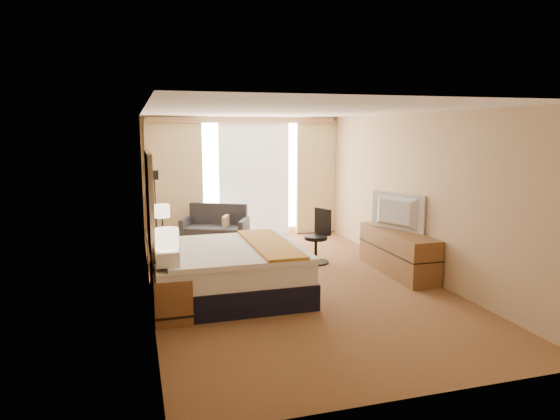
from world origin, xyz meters
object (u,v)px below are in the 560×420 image
object	(u,v)px
media_dresser	(398,252)
desk_chair	(318,239)
floor_lamp	(155,196)
nightstand_right	(161,251)
lamp_left	(167,239)
television	(394,212)
loveseat	(216,231)
lamp_right	(162,212)
bed	(227,271)
nightstand_left	(172,298)

from	to	relation	value
media_dresser	desk_chair	distance (m)	1.41
floor_lamp	nightstand_right	bearing A→B (deg)	-87.98
desk_chair	lamp_left	bearing A→B (deg)	-168.32
desk_chair	television	xyz separation A→B (m)	(0.98, -0.89, 0.58)
loveseat	media_dresser	bearing A→B (deg)	-23.84
loveseat	television	xyz separation A→B (m)	(2.48, -2.79, 0.73)
media_dresser	loveseat	distance (m)	3.83
media_dresser	lamp_left	distance (m)	3.92
desk_chair	loveseat	bearing A→B (deg)	104.20
media_dresser	lamp_right	xyz separation A→B (m)	(-3.66, 1.41, 0.61)
loveseat	bed	bearing A→B (deg)	-71.61
floor_lamp	television	world-z (taller)	floor_lamp
nightstand_right	lamp_right	bearing A→B (deg)	-41.39
nightstand_right	desk_chair	xyz separation A→B (m)	(2.67, -0.48, 0.15)
bed	loveseat	distance (m)	3.24
lamp_left	lamp_right	bearing A→B (deg)	88.26
bed	lamp_right	distance (m)	2.01
lamp_right	television	bearing A→B (deg)	-20.28
desk_chair	television	size ratio (longest dim) A/B	0.91
media_dresser	desk_chair	size ratio (longest dim) A/B	1.89
loveseat	nightstand_left	bearing A→B (deg)	-81.82
bed	lamp_left	bearing A→B (deg)	-143.16
loveseat	lamp_right	size ratio (longest dim) A/B	2.76
nightstand_right	desk_chair	distance (m)	2.72
lamp_right	loveseat	bearing A→B (deg)	52.18
television	lamp_right	bearing A→B (deg)	47.75
nightstand_left	bed	xyz separation A→B (m)	(0.81, 0.70, 0.09)
bed	floor_lamp	world-z (taller)	floor_lamp
nightstand_left	media_dresser	world-z (taller)	media_dresser
loveseat	floor_lamp	size ratio (longest dim) A/B	0.93
bed	loveseat	world-z (taller)	bed
lamp_left	lamp_right	world-z (taller)	lamp_left
nightstand_left	lamp_left	bearing A→B (deg)	115.10
nightstand_left	television	xyz separation A→B (m)	(3.65, 1.13, 0.73)
media_dresser	nightstand_right	bearing A→B (deg)	158.60
floor_lamp	lamp_right	distance (m)	0.90
desk_chair	nightstand_right	bearing A→B (deg)	145.72
floor_lamp	television	distance (m)	4.30
floor_lamp	lamp_left	size ratio (longest dim) A/B	2.67
nightstand_left	loveseat	distance (m)	4.09
lamp_right	desk_chair	bearing A→B (deg)	-9.62
television	loveseat	bearing A→B (deg)	19.62
television	nightstand_right	bearing A→B (deg)	47.46
lamp_right	television	world-z (taller)	television
media_dresser	floor_lamp	world-z (taller)	floor_lamp
bed	lamp_left	distance (m)	1.23
loveseat	lamp_right	xyz separation A→B (m)	(-1.13, -1.46, 0.70)
media_dresser	floor_lamp	xyz separation A→B (m)	(-3.73, 2.30, 0.77)
loveseat	desk_chair	distance (m)	2.43
nightstand_right	desk_chair	world-z (taller)	desk_chair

